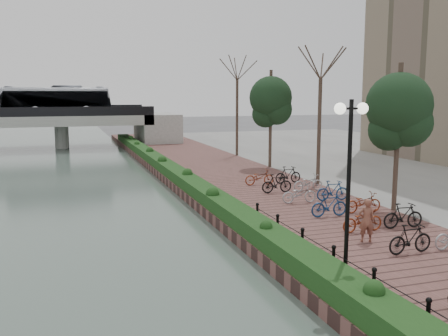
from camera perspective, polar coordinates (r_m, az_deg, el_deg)
name	(u,v)px	position (r m, az deg, el deg)	size (l,w,h in m)	color
promenade	(244,187)	(29.24, 2.32, -2.20)	(8.00, 75.00, 0.50)	brown
hedge	(178,174)	(30.55, -5.31, -0.71)	(1.10, 56.00, 0.60)	#183B15
chain_fence	(352,271)	(14.47, 14.44, -11.29)	(0.10, 14.10, 0.70)	black
lamppost	(350,151)	(14.11, 14.17, 1.86)	(1.02, 0.32, 5.03)	black
pedestrian	(367,220)	(18.29, 15.98, -5.77)	(0.56, 0.37, 1.55)	brown
bicycle_parking	(347,204)	(22.14, 13.84, -4.02)	(2.40, 17.32, 1.00)	#A9A8AD
street_trees	(351,133)	(26.27, 14.33, 3.89)	(3.20, 37.12, 6.80)	#372C20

